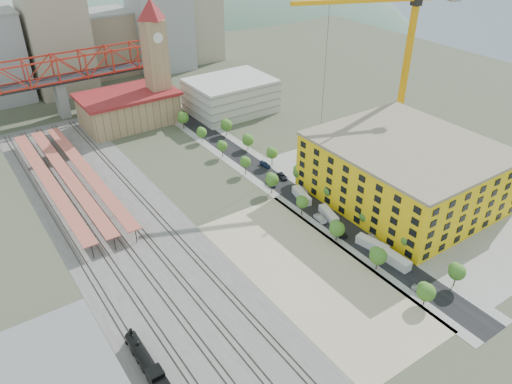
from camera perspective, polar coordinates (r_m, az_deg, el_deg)
ground at (r=149.60m, az=-0.32°, el=-2.14°), size 400.00×400.00×0.00m
ballast_strip at (r=150.20m, az=-15.64°, el=-3.31°), size 36.00×165.00×0.06m
dirt_lot at (r=127.78m, az=6.24°, el=-9.14°), size 28.00×67.00×0.06m
street_asphalt at (r=167.88m, az=1.32°, el=1.93°), size 12.00×170.00×0.06m
sidewalk_west at (r=165.15m, az=-0.23°, el=1.39°), size 3.00×170.00×0.04m
sidewalk_east at (r=170.77m, az=2.82°, el=2.44°), size 3.00×170.00×0.04m
construction_pad at (r=164.20m, az=16.85°, el=-0.30°), size 50.00×90.00×0.06m
rail_tracks at (r=149.74m, az=-16.28°, el=-3.48°), size 26.56×160.00×0.18m
platform_canopies at (r=170.28m, az=-20.68°, el=1.71°), size 16.00×80.00×4.12m
station_hall at (r=210.44m, az=-14.33°, el=9.28°), size 38.00×24.00×13.10m
clock_tower at (r=206.22m, az=-11.49°, el=15.67°), size 12.00×12.00×52.00m
parking_garage at (r=216.64m, az=-2.91°, el=10.96°), size 34.00×26.00×14.00m
truss_bridge at (r=222.32m, az=-21.89°, el=12.56°), size 94.00×9.60×25.60m
construction_building at (r=157.53m, az=16.65°, el=2.28°), size 44.60×50.60×18.80m
warehouse at (r=108.73m, az=-21.88°, el=-19.28°), size 22.00×32.00×5.00m
street_trees at (r=161.02m, az=3.39°, el=0.47°), size 15.40×124.40×8.00m
skyline at (r=264.25m, az=-17.33°, el=17.03°), size 133.00×46.00×60.00m
distant_hills at (r=414.12m, az=-15.64°, el=7.21°), size 647.00×264.00×227.00m
locomotive at (r=106.32m, az=-12.12°, el=-18.95°), size 2.85×22.00×5.50m
tower_crane at (r=181.57m, az=16.05°, el=15.93°), size 53.49×24.06×61.05m
site_trailer_a at (r=133.93m, az=15.40°, el=-7.35°), size 3.06×9.98×2.70m
site_trailer_b at (r=137.58m, az=13.14°, el=-5.86°), size 4.23×9.45×2.51m
site_trailer_c at (r=147.26m, az=8.31°, el=-2.57°), size 4.17×8.85×2.34m
site_trailer_d at (r=155.00m, az=5.24°, el=-0.42°), size 4.39×9.47×2.51m
car_0 at (r=127.35m, az=18.31°, el=-10.62°), size 2.37×4.72×1.54m
car_1 at (r=145.89m, az=7.35°, el=-3.03°), size 2.02×4.90×1.58m
car_2 at (r=140.99m, az=9.61°, el=-4.67°), size 2.75×5.11×1.36m
car_3 at (r=161.91m, az=1.67°, el=0.98°), size 2.65×4.89×1.35m
car_4 at (r=141.03m, az=13.27°, el=-5.15°), size 2.12×4.02×1.30m
car_5 at (r=158.93m, az=5.37°, el=0.23°), size 1.72×4.51×1.47m
car_6 at (r=166.15m, az=3.03°, el=1.80°), size 2.93×5.14×1.35m
car_7 at (r=173.01m, az=1.07°, el=3.14°), size 2.25×4.89×1.38m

